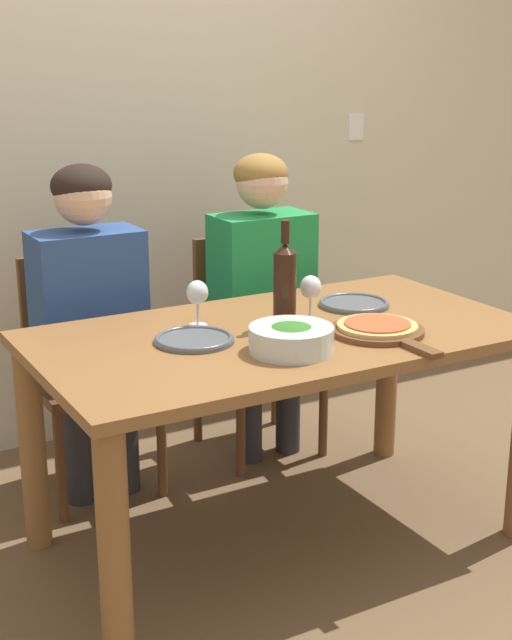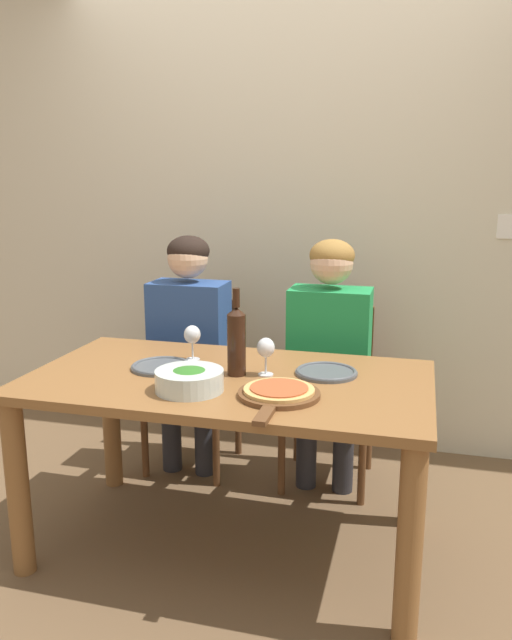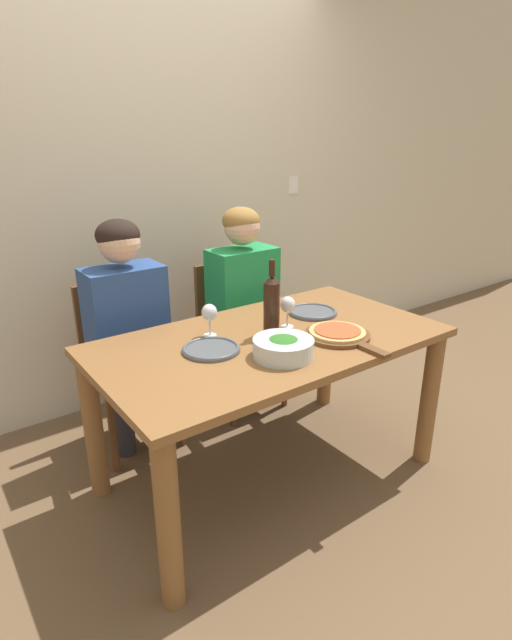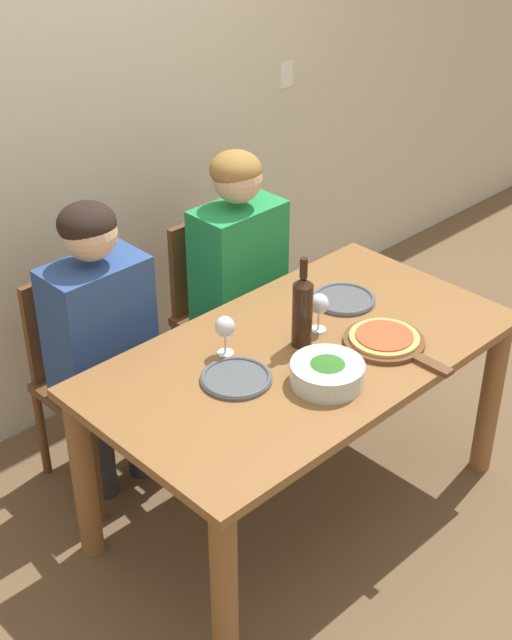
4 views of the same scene
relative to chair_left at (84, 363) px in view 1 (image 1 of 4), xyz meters
The scene contains 14 objects.
ground_plane 0.97m from the chair_left, 61.16° to the right, with size 40.00×40.00×0.00m, color brown.
back_wall 1.07m from the chair_left, 47.72° to the left, with size 10.00×0.06×2.70m.
dining_table 0.86m from the chair_left, 61.16° to the right, with size 1.55×0.86×0.74m.
chair_left is the anchor object (origin of this frame).
chair_right 0.71m from the chair_left, ahead, with size 0.42×0.42×0.87m.
person_woman 0.28m from the chair_left, 90.00° to the right, with size 0.47×0.51×1.21m.
person_man 0.76m from the chair_left, ahead, with size 0.47×0.51×1.21m.
wine_bottle 0.93m from the chair_left, 58.59° to the right, with size 0.07×0.07×0.34m.
broccoli_bowl 1.03m from the chair_left, 70.95° to the right, with size 0.25×0.25×0.08m.
dinner_plate_left 0.77m from the chair_left, 80.77° to the right, with size 0.24×0.24×0.02m.
dinner_plate_right 1.03m from the chair_left, 38.55° to the right, with size 0.24×0.24×0.02m.
pizza_on_board 1.16m from the chair_left, 54.78° to the right, with size 0.29×0.43×0.04m.
wine_glass_left 0.71m from the chair_left, 70.86° to the right, with size 0.07×0.07×0.15m.
wine_glass_right 0.95m from the chair_left, 51.63° to the right, with size 0.07×0.07×0.15m.
Camera 1 is at (-1.39, -2.29, 1.56)m, focal length 50.00 mm.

